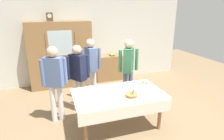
# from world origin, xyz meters

# --- Properties ---
(ground_plane) EXTENTS (12.00, 12.00, 0.00)m
(ground_plane) POSITION_xyz_m (0.00, 0.00, 0.00)
(ground_plane) COLOR #846B4C
(ground_plane) RESTS_ON ground
(back_wall) EXTENTS (6.40, 0.10, 2.70)m
(back_wall) POSITION_xyz_m (0.00, 2.65, 1.35)
(back_wall) COLOR silver
(back_wall) RESTS_ON ground
(dining_table) EXTENTS (1.77, 1.02, 0.74)m
(dining_table) POSITION_xyz_m (0.00, -0.24, 0.65)
(dining_table) COLOR olive
(dining_table) RESTS_ON ground
(wall_cabinet) EXTENTS (1.83, 0.46, 1.98)m
(wall_cabinet) POSITION_xyz_m (-0.90, 2.35, 0.99)
(wall_cabinet) COLOR olive
(wall_cabinet) RESTS_ON ground
(mantel_clock) EXTENTS (0.18, 0.11, 0.24)m
(mantel_clock) POSITION_xyz_m (-1.12, 2.35, 2.10)
(mantel_clock) COLOR brown
(mantel_clock) RESTS_ON wall_cabinet
(bookshelf_low) EXTENTS (1.13, 0.35, 0.83)m
(bookshelf_low) POSITION_xyz_m (0.73, 2.41, 0.42)
(bookshelf_low) COLOR olive
(bookshelf_low) RESTS_ON ground
(book_stack) EXTENTS (0.18, 0.20, 0.06)m
(book_stack) POSITION_xyz_m (0.73, 2.40, 0.87)
(book_stack) COLOR #2D5184
(book_stack) RESTS_ON bookshelf_low
(tea_cup_near_right) EXTENTS (0.13, 0.13, 0.06)m
(tea_cup_near_right) POSITION_xyz_m (-0.37, -0.27, 0.77)
(tea_cup_near_right) COLOR white
(tea_cup_near_right) RESTS_ON dining_table
(tea_cup_near_left) EXTENTS (0.13, 0.13, 0.06)m
(tea_cup_near_left) POSITION_xyz_m (0.18, -0.07, 0.77)
(tea_cup_near_left) COLOR white
(tea_cup_near_left) RESTS_ON dining_table
(tea_cup_mid_left) EXTENTS (0.13, 0.13, 0.06)m
(tea_cup_mid_left) POSITION_xyz_m (0.14, 0.12, 0.77)
(tea_cup_mid_left) COLOR white
(tea_cup_mid_left) RESTS_ON dining_table
(tea_cup_center) EXTENTS (0.13, 0.13, 0.06)m
(tea_cup_center) POSITION_xyz_m (-0.45, -0.11, 0.77)
(tea_cup_center) COLOR white
(tea_cup_center) RESTS_ON dining_table
(bread_basket) EXTENTS (0.24, 0.24, 0.16)m
(bread_basket) POSITION_xyz_m (0.18, -0.43, 0.78)
(bread_basket) COLOR #9E7542
(bread_basket) RESTS_ON dining_table
(pastry_plate) EXTENTS (0.28, 0.28, 0.05)m
(pastry_plate) POSITION_xyz_m (0.68, 0.03, 0.75)
(pastry_plate) COLOR white
(pastry_plate) RESTS_ON dining_table
(spoon_far_right) EXTENTS (0.12, 0.02, 0.01)m
(spoon_far_right) POSITION_xyz_m (-0.62, -0.20, 0.74)
(spoon_far_right) COLOR silver
(spoon_far_right) RESTS_ON dining_table
(spoon_near_right) EXTENTS (0.12, 0.02, 0.01)m
(spoon_near_right) POSITION_xyz_m (0.68, -0.27, 0.74)
(spoon_near_right) COLOR silver
(spoon_near_right) RESTS_ON dining_table
(person_behind_table_left) EXTENTS (0.52, 0.41, 1.57)m
(person_behind_table_left) POSITION_xyz_m (-0.65, 0.70, 0.95)
(person_behind_table_left) COLOR silver
(person_behind_table_left) RESTS_ON ground
(person_beside_shelf) EXTENTS (0.52, 0.34, 1.63)m
(person_beside_shelf) POSITION_xyz_m (-1.17, 0.38, 0.99)
(person_beside_shelf) COLOR silver
(person_beside_shelf) RESTS_ON ground
(person_by_cabinet) EXTENTS (0.52, 0.41, 1.62)m
(person_by_cabinet) POSITION_xyz_m (0.62, 0.77, 0.99)
(person_by_cabinet) COLOR slate
(person_by_cabinet) RESTS_ON ground
(person_behind_table_right) EXTENTS (0.52, 0.39, 1.62)m
(person_behind_table_right) POSITION_xyz_m (-0.24, 1.19, 0.98)
(person_behind_table_right) COLOR silver
(person_behind_table_right) RESTS_ON ground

